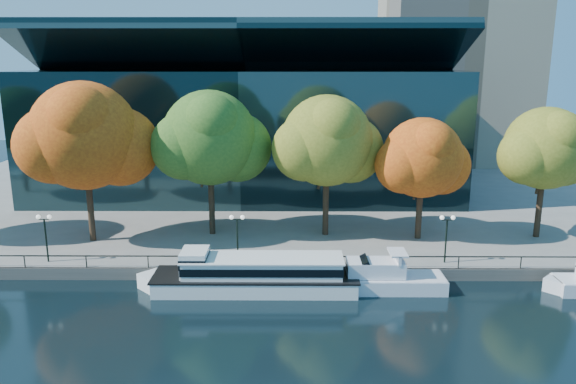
{
  "coord_description": "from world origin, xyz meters",
  "views": [
    {
      "loc": [
        1.55,
        -39.26,
        17.62
      ],
      "look_at": [
        1.26,
        8.0,
        6.12
      ],
      "focal_mm": 35.0,
      "sensor_mm": 36.0,
      "label": 1
    }
  ],
  "objects_px": {
    "tour_boat": "(250,273)",
    "lamp_1": "(237,227)",
    "tree_2": "(211,140)",
    "tree_1": "(86,138)",
    "lamp_0": "(45,227)",
    "tree_3": "(329,143)",
    "lamp_2": "(447,228)",
    "tree_4": "(424,160)",
    "tree_5": "(547,150)",
    "cruiser_near": "(376,278)"
  },
  "relations": [
    {
      "from": "tree_2",
      "to": "tree_4",
      "type": "relative_size",
      "value": 1.21
    },
    {
      "from": "tree_3",
      "to": "lamp_0",
      "type": "bearing_deg",
      "value": -162.64
    },
    {
      "from": "cruiser_near",
      "to": "tree_1",
      "type": "height_order",
      "value": "tree_1"
    },
    {
      "from": "tree_3",
      "to": "lamp_2",
      "type": "height_order",
      "value": "tree_3"
    },
    {
      "from": "tree_4",
      "to": "lamp_2",
      "type": "bearing_deg",
      "value": -83.84
    },
    {
      "from": "tour_boat",
      "to": "tree_3",
      "type": "bearing_deg",
      "value": 58.81
    },
    {
      "from": "tree_1",
      "to": "lamp_0",
      "type": "bearing_deg",
      "value": -110.43
    },
    {
      "from": "cruiser_near",
      "to": "tree_2",
      "type": "bearing_deg",
      "value": 141.88
    },
    {
      "from": "tree_5",
      "to": "lamp_0",
      "type": "bearing_deg",
      "value": -171.06
    },
    {
      "from": "lamp_1",
      "to": "lamp_2",
      "type": "distance_m",
      "value": 17.11
    },
    {
      "from": "cruiser_near",
      "to": "tree_5",
      "type": "bearing_deg",
      "value": 31.18
    },
    {
      "from": "tree_1",
      "to": "tree_2",
      "type": "bearing_deg",
      "value": 11.26
    },
    {
      "from": "tour_boat",
      "to": "lamp_1",
      "type": "xyz_separation_m",
      "value": [
        -1.29,
        3.47,
        2.6
      ]
    },
    {
      "from": "tree_5",
      "to": "lamp_2",
      "type": "distance_m",
      "value": 13.7
    },
    {
      "from": "cruiser_near",
      "to": "lamp_2",
      "type": "xyz_separation_m",
      "value": [
        6.17,
        3.32,
        3.01
      ]
    },
    {
      "from": "cruiser_near",
      "to": "tree_3",
      "type": "bearing_deg",
      "value": 106.09
    },
    {
      "from": "tour_boat",
      "to": "lamp_1",
      "type": "relative_size",
      "value": 4.25
    },
    {
      "from": "tree_4",
      "to": "lamp_0",
      "type": "height_order",
      "value": "tree_4"
    },
    {
      "from": "tree_2",
      "to": "tree_5",
      "type": "relative_size",
      "value": 1.12
    },
    {
      "from": "tree_3",
      "to": "tree_4",
      "type": "bearing_deg",
      "value": -7.11
    },
    {
      "from": "lamp_0",
      "to": "lamp_1",
      "type": "height_order",
      "value": "same"
    },
    {
      "from": "lamp_0",
      "to": "lamp_2",
      "type": "xyz_separation_m",
      "value": [
        32.86,
        0.0,
        0.0
      ]
    },
    {
      "from": "tour_boat",
      "to": "tree_2",
      "type": "height_order",
      "value": "tree_2"
    },
    {
      "from": "cruiser_near",
      "to": "tree_2",
      "type": "xyz_separation_m",
      "value": [
        -13.91,
        10.91,
        9.09
      ]
    },
    {
      "from": "tour_boat",
      "to": "tree_4",
      "type": "relative_size",
      "value": 1.52
    },
    {
      "from": "tree_5",
      "to": "lamp_2",
      "type": "xyz_separation_m",
      "value": [
        -10.62,
        -6.84,
        -5.29
      ]
    },
    {
      "from": "tree_3",
      "to": "lamp_1",
      "type": "xyz_separation_m",
      "value": [
        -7.85,
        -7.38,
        -5.86
      ]
    },
    {
      "from": "cruiser_near",
      "to": "lamp_0",
      "type": "relative_size",
      "value": 2.68
    },
    {
      "from": "tree_1",
      "to": "tree_2",
      "type": "xyz_separation_m",
      "value": [
        10.76,
        2.14,
        -0.47
      ]
    },
    {
      "from": "tour_boat",
      "to": "tree_5",
      "type": "distance_m",
      "value": 29.45
    },
    {
      "from": "tree_3",
      "to": "tree_5",
      "type": "distance_m",
      "value": 19.89
    },
    {
      "from": "tour_boat",
      "to": "lamp_1",
      "type": "bearing_deg",
      "value": 110.35
    },
    {
      "from": "tree_1",
      "to": "lamp_0",
      "type": "distance_m",
      "value": 8.76
    },
    {
      "from": "tree_1",
      "to": "tree_2",
      "type": "height_order",
      "value": "tree_1"
    },
    {
      "from": "lamp_0",
      "to": "lamp_1",
      "type": "bearing_deg",
      "value": 0.0
    },
    {
      "from": "tree_3",
      "to": "lamp_2",
      "type": "xyz_separation_m",
      "value": [
        9.25,
        -7.38,
        -5.86
      ]
    },
    {
      "from": "tree_1",
      "to": "lamp_0",
      "type": "relative_size",
      "value": 3.61
    },
    {
      "from": "cruiser_near",
      "to": "tree_1",
      "type": "xyz_separation_m",
      "value": [
        -24.67,
        8.77,
        9.56
      ]
    },
    {
      "from": "tree_4",
      "to": "tree_5",
      "type": "relative_size",
      "value": 0.92
    },
    {
      "from": "tree_4",
      "to": "tree_5",
      "type": "height_order",
      "value": "tree_5"
    },
    {
      "from": "tour_boat",
      "to": "lamp_2",
      "type": "height_order",
      "value": "lamp_2"
    },
    {
      "from": "tour_boat",
      "to": "tree_5",
      "type": "bearing_deg",
      "value": 21.29
    },
    {
      "from": "tree_3",
      "to": "lamp_1",
      "type": "relative_size",
      "value": 3.29
    },
    {
      "from": "tree_5",
      "to": "tree_2",
      "type": "bearing_deg",
      "value": 178.6
    },
    {
      "from": "cruiser_near",
      "to": "lamp_1",
      "type": "height_order",
      "value": "lamp_1"
    },
    {
      "from": "cruiser_near",
      "to": "tree_3",
      "type": "xyz_separation_m",
      "value": [
        -3.09,
        10.7,
        8.87
      ]
    },
    {
      "from": "tree_2",
      "to": "tree_5",
      "type": "xyz_separation_m",
      "value": [
        30.7,
        -0.75,
        -0.8
      ]
    },
    {
      "from": "tree_3",
      "to": "lamp_0",
      "type": "xyz_separation_m",
      "value": [
        -23.61,
        -7.38,
        -5.86
      ]
    },
    {
      "from": "tree_2",
      "to": "tree_3",
      "type": "height_order",
      "value": "tree_2"
    },
    {
      "from": "tree_1",
      "to": "tour_boat",
      "type": "bearing_deg",
      "value": -30.69
    }
  ]
}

